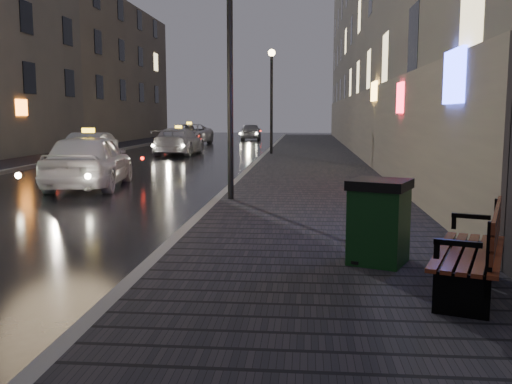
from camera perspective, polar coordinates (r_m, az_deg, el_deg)
ground at (r=8.58m, az=-20.46°, el=-7.40°), size 120.00×120.00×0.00m
sidewalk at (r=28.54m, az=5.54°, el=3.54°), size 4.60×58.00×0.15m
curb at (r=28.62m, az=0.72°, el=3.59°), size 0.20×58.00×0.15m
sidewalk_far at (r=31.09m, az=-18.41°, el=3.53°), size 2.40×58.00×0.15m
curb_far at (r=30.60m, az=-16.18°, el=3.56°), size 0.20×58.00×0.15m
building_near at (r=32.93m, az=11.41°, el=15.20°), size 1.80×50.00×13.00m
building_far_c at (r=49.63m, az=-15.51°, el=11.37°), size 6.00×22.00×11.00m
lamp_near at (r=13.64m, az=-2.62°, el=13.31°), size 0.36×0.36×5.28m
lamp_far at (r=29.54m, az=1.57°, el=10.35°), size 0.36×0.36×5.28m
bench at (r=6.90m, az=21.21°, el=-5.46°), size 1.31×2.10×1.02m
trash_bin at (r=7.94m, az=12.20°, el=-2.84°), size 0.99×0.99×1.15m
taxi_near at (r=17.58m, az=-16.32°, el=3.05°), size 2.55×5.00×1.63m
car_left_mid at (r=25.59m, az=-16.51°, el=4.15°), size 1.55×4.21×1.38m
taxi_mid at (r=31.08m, az=-7.73°, el=5.04°), size 2.08×4.96×1.43m
taxi_far at (r=41.63m, az=-6.69°, el=5.77°), size 2.94×5.52×1.48m
car_far at (r=48.22m, az=-0.51°, el=6.05°), size 1.91×4.21×1.40m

